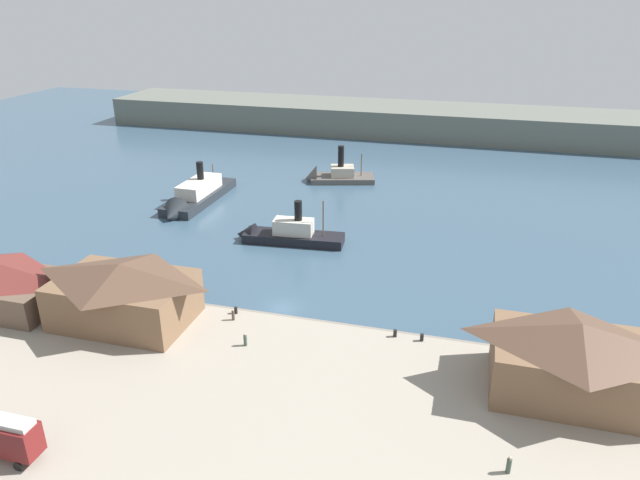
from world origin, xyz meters
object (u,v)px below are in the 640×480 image
Objects in this scene: mooring_post_east at (395,333)px; mooring_post_west at (422,337)px; ferry_shed_customs_shed at (576,359)px; ferry_moored_west at (193,198)px; pedestrian_standing_center at (233,315)px; mooring_post_center_east at (236,310)px; ferry_shed_west_terminal at (123,292)px; pedestrian_near_east_shed at (245,340)px; ferry_moored_east at (283,234)px; ferry_near_quay at (332,176)px; pedestrian_by_tram at (509,465)px.

mooring_post_east is 3.22m from mooring_post_west.
ferry_moored_west is at bearing 145.41° from ferry_shed_customs_shed.
pedestrian_standing_center is 1.64m from mooring_post_center_east.
ferry_shed_west_terminal is 18.65× the size of mooring_post_west.
ferry_moored_east is at bearing 101.19° from pedestrian_near_east_shed.
ferry_near_quay reaches higher than ferry_moored_east.
mooring_post_center_east is 26.66m from ferry_moored_east.
mooring_post_east is at bearing 123.87° from pedestrian_by_tram.
pedestrian_standing_center is at bearing 152.31° from pedestrian_by_tram.
mooring_post_west is (-9.50, 18.88, -0.36)m from pedestrian_by_tram.
ferry_moored_west is (-25.81, 39.40, -0.12)m from mooring_post_center_east.
ferry_shed_customs_shed is 9.32× the size of pedestrian_by_tram.
pedestrian_by_tram is 1.97× the size of mooring_post_center_east.
pedestrian_by_tram is 38.45m from mooring_post_center_east.
ferry_shed_west_terminal reaches higher than pedestrian_near_east_shed.
ferry_shed_west_terminal reaches higher than mooring_post_east.
ferry_shed_customs_shed reaches higher than mooring_post_west.
ferry_near_quay is (-27.03, 62.41, -0.56)m from mooring_post_west.
ferry_shed_customs_shed reaches higher than pedestrian_near_east_shed.
ferry_shed_customs_shed is 18.33× the size of mooring_post_center_east.
ferry_shed_customs_shed is 79.80m from ferry_moored_west.
pedestrian_standing_center is 0.09× the size of ferry_near_quay.
pedestrian_standing_center is 1.68× the size of mooring_post_center_east.
ferry_moored_west is at bearing 151.06° from ferry_moored_east.
pedestrian_standing_center is at bearing -78.41° from mooring_post_center_east.
pedestrian_near_east_shed reaches higher than pedestrian_standing_center.
ferry_moored_east is 1.15× the size of ferry_near_quay.
ferry_shed_customs_shed is at bearing -6.14° from pedestrian_standing_center.
ferry_moored_east is (-6.56, 33.15, -0.55)m from pedestrian_near_east_shed.
ferry_moored_east is (-26.49, 26.64, -0.25)m from mooring_post_west.
ferry_near_quay is (-7.10, 68.93, -0.85)m from pedestrian_near_east_shed.
ferry_near_quay is at bearing 114.20° from pedestrian_by_tram.
ferry_moored_west reaches higher than ferry_moored_east.
mooring_post_east is 20.72m from mooring_post_center_east.
ferry_near_quay reaches higher than pedestrian_standing_center.
ferry_shed_west_terminal is 18.65× the size of mooring_post_east.
pedestrian_by_tram is 1.08× the size of pedestrian_near_east_shed.
ferry_shed_customs_shed is 18.33× the size of mooring_post_east.
mooring_post_west is at bearing 116.70° from pedestrian_by_tram.
pedestrian_standing_center is at bearing -86.94° from ferry_near_quay.
ferry_shed_customs_shed is 0.68× the size of ferry_moored_west.
pedestrian_standing_center is 1.68× the size of mooring_post_east.
ferry_shed_west_terminal is at bearing 163.37° from pedestrian_by_tram.
pedestrian_near_east_shed is at bearing 157.22° from pedestrian_by_tram.
ferry_near_quay is (-36.53, 81.29, -0.91)m from pedestrian_by_tram.
ferry_near_quay is at bearing 92.84° from mooring_post_center_east.
pedestrian_by_tram reaches higher than pedestrian_near_east_shed.
ferry_shed_west_terminal is 48.24m from pedestrian_by_tram.
ferry_moored_east is (-23.27, 26.57, -0.25)m from mooring_post_east.
ferry_moored_west is (-26.13, 41.00, -0.36)m from pedestrian_standing_center.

